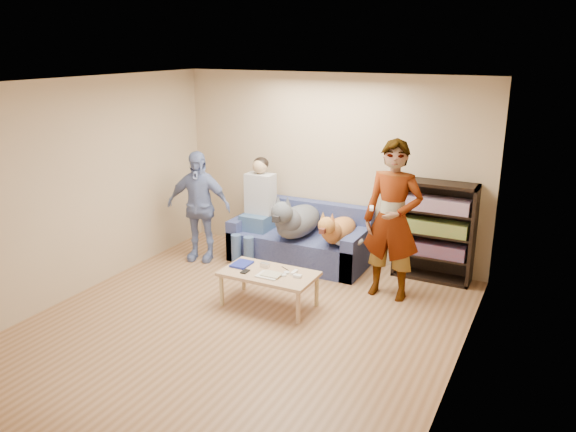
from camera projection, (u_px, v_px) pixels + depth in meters
The scene contains 27 objects.
ground at pixel (238, 328), 6.10m from camera, with size 5.00×5.00×0.00m, color brown.
ceiling at pixel (231, 84), 5.33m from camera, with size 5.00×5.00×0.00m, color white.
wall_back at pixel (330, 168), 7.85m from camera, with size 4.50×4.50×0.00m, color tan.
wall_front at pixel (28, 316), 3.58m from camera, with size 4.50×4.50×0.00m, color tan.
wall_left at pixel (74, 189), 6.68m from camera, with size 5.00×5.00×0.00m, color tan.
wall_right at pixel (461, 249), 4.75m from camera, with size 5.00×5.00×0.00m, color tan.
blanket at pixel (347, 240), 7.35m from camera, with size 0.44×0.37×0.15m, color #BBBAC0.
person_standing_right at pixel (392, 221), 6.62m from camera, with size 0.70×0.46×1.93m, color gray.
person_standing_left at pixel (198, 206), 7.85m from camera, with size 0.92×0.38×1.57m, color #7889C1.
held_controller at pixel (371, 208), 6.49m from camera, with size 0.04×0.13×0.03m, color white.
notebook_blue at pixel (242, 264), 6.73m from camera, with size 0.20×0.26×0.03m, color navy.
papers at pixel (269, 275), 6.41m from camera, with size 0.26×0.20×0.01m, color silver.
magazine at pixel (272, 274), 6.41m from camera, with size 0.22×0.17×0.01m, color #B7AF93.
camera_silver at pixel (265, 265), 6.66m from camera, with size 0.11×0.06×0.05m, color silver.
controller_a at pixel (294, 272), 6.48m from camera, with size 0.04×0.13×0.03m, color white.
controller_b at pixel (298, 276), 6.38m from camera, with size 0.09×0.06×0.03m, color silver.
headphone_cup_a at pixel (283, 275), 6.41m from camera, with size 0.07×0.07×0.02m, color silver.
headphone_cup_b at pixel (287, 273), 6.48m from camera, with size 0.07×0.07×0.02m, color silver.
pen_orange at pixel (261, 277), 6.39m from camera, with size 0.01×0.01×0.14m, color #CA611C.
pen_black at pixel (285, 268), 6.62m from camera, with size 0.01×0.01×0.14m, color black.
wallet at pixel (245, 271), 6.52m from camera, with size 0.07×0.12×0.01m, color black.
sofa at pixel (301, 242), 7.91m from camera, with size 1.90×0.85×0.82m.
person_seated at pixel (257, 205), 7.93m from camera, with size 0.40×0.73×1.47m.
dog_gray at pixel (295, 220), 7.61m from camera, with size 0.47×1.28×0.68m.
dog_tan at pixel (337, 230), 7.40m from camera, with size 0.36×1.14×0.52m.
coffee_table at pixel (269, 276), 6.53m from camera, with size 1.10×0.60×0.42m.
bookshelf at pixel (435, 229), 7.22m from camera, with size 1.00×0.34×1.30m.
Camera 1 is at (2.94, -4.64, 2.97)m, focal length 35.00 mm.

